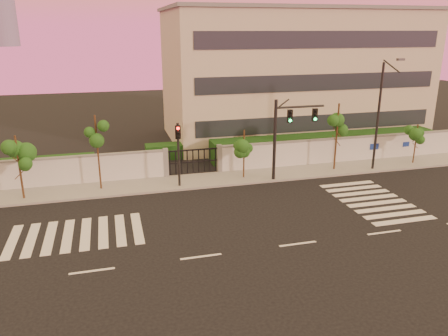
{
  "coord_description": "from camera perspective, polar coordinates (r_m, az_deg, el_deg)",
  "views": [
    {
      "loc": [
        -8.73,
        -18.17,
        10.39
      ],
      "look_at": [
        -2.25,
        6.0,
        2.36
      ],
      "focal_mm": 35.0,
      "sensor_mm": 36.0,
      "label": 1
    }
  ],
  "objects": [
    {
      "name": "ground",
      "position": [
        22.68,
        9.61,
        -9.76
      ],
      "size": [
        120.0,
        120.0,
        0.0
      ],
      "primitive_type": "plane",
      "color": "black",
      "rests_on": "ground"
    },
    {
      "name": "sidewalk",
      "position": [
        31.69,
        1.83,
        -1.22
      ],
      "size": [
        60.0,
        3.0,
        0.15
      ],
      "primitive_type": "cube",
      "color": "gray",
      "rests_on": "ground"
    },
    {
      "name": "perimeter_wall",
      "position": [
        32.79,
        1.26,
        1.27
      ],
      "size": [
        60.0,
        0.36,
        2.2
      ],
      "color": "silver",
      "rests_on": "ground"
    },
    {
      "name": "hedge_row",
      "position": [
        35.67,
        1.67,
        2.21
      ],
      "size": [
        41.0,
        4.25,
        1.8
      ],
      "color": "#103813",
      "rests_on": "ground"
    },
    {
      "name": "institutional_building",
      "position": [
        44.1,
        8.97,
        12.07
      ],
      "size": [
        24.4,
        12.4,
        12.25
      ],
      "color": "beige",
      "rests_on": "ground"
    },
    {
      "name": "road_markings",
      "position": [
        25.29,
        2.81,
        -6.47
      ],
      "size": [
        57.0,
        7.62,
        0.02
      ],
      "color": "silver",
      "rests_on": "ground"
    },
    {
      "name": "street_tree_b",
      "position": [
        29.59,
        -25.33,
        1.78
      ],
      "size": [
        1.54,
        1.22,
        4.21
      ],
      "color": "#382314",
      "rests_on": "ground"
    },
    {
      "name": "street_tree_c",
      "position": [
        29.46,
        -16.28,
        4.07
      ],
      "size": [
        1.43,
        1.14,
        5.12
      ],
      "color": "#382314",
      "rests_on": "ground"
    },
    {
      "name": "street_tree_d",
      "position": [
        30.82,
        2.67,
        3.26
      ],
      "size": [
        1.31,
        1.04,
        3.62
      ],
      "color": "#382314",
      "rests_on": "ground"
    },
    {
      "name": "street_tree_e",
      "position": [
        33.51,
        14.66,
        5.87
      ],
      "size": [
        1.62,
        1.29,
        5.17
      ],
      "color": "#382314",
      "rests_on": "ground"
    },
    {
      "name": "street_tree_f",
      "position": [
        37.49,
        23.86,
        3.96
      ],
      "size": [
        1.3,
        1.04,
        3.27
      ],
      "color": "#382314",
      "rests_on": "ground"
    },
    {
      "name": "traffic_signal_main",
      "position": [
        30.59,
        7.98,
        4.92
      ],
      "size": [
        3.67,
        0.37,
        5.81
      ],
      "rotation": [
        0.0,
        0.0,
        -0.0
      ],
      "color": "black",
      "rests_on": "ground"
    },
    {
      "name": "traffic_signal_secondary",
      "position": [
        29.15,
        -5.98,
        2.69
      ],
      "size": [
        0.35,
        0.34,
        4.48
      ],
      "rotation": [
        0.0,
        0.0,
        -0.06
      ],
      "color": "black",
      "rests_on": "ground"
    },
    {
      "name": "streetlight_east",
      "position": [
        34.14,
        19.71,
        6.95
      ],
      "size": [
        0.51,
        2.04,
        8.48
      ],
      "color": "black",
      "rests_on": "ground"
    }
  ]
}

